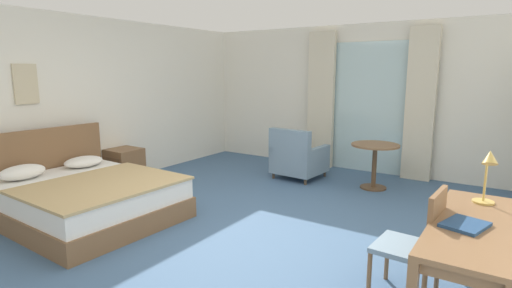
{
  "coord_description": "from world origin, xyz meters",
  "views": [
    {
      "loc": [
        2.6,
        -3.41,
        1.78
      ],
      "look_at": [
        0.21,
        0.21,
        0.98
      ],
      "focal_mm": 27.98,
      "sensor_mm": 36.0,
      "label": 1
    }
  ],
  "objects": [
    {
      "name": "writing_desk",
      "position": [
        2.42,
        -0.37,
        0.65
      ],
      "size": [
        0.54,
        1.55,
        0.74
      ],
      "color": "brown",
      "rests_on": "ground"
    },
    {
      "name": "bed",
      "position": [
        -1.71,
        -0.68,
        0.27
      ],
      "size": [
        2.09,
        1.76,
        1.02
      ],
      "color": "brown",
      "rests_on": "ground"
    },
    {
      "name": "nightstand",
      "position": [
        -2.58,
        0.61,
        0.28
      ],
      "size": [
        0.47,
        0.48,
        0.56
      ],
      "color": "brown",
      "rests_on": "ground"
    },
    {
      "name": "wall_back",
      "position": [
        0.0,
        3.6,
        1.29
      ],
      "size": [
        5.9,
        0.12,
        2.58
      ],
      "primitive_type": "cube",
      "color": "white",
      "rests_on": "ground"
    },
    {
      "name": "closed_book",
      "position": [
        2.37,
        -0.48,
        0.75
      ],
      "size": [
        0.31,
        0.36,
        0.02
      ],
      "primitive_type": "cube",
      "rotation": [
        0.0,
        0.0,
        -0.28
      ],
      "color": "navy",
      "rests_on": "writing_desk"
    },
    {
      "name": "curtain_panel_right",
      "position": [
        1.26,
        3.42,
        1.24
      ],
      "size": [
        0.46,
        0.1,
        2.48
      ],
      "primitive_type": "cube",
      "color": "beige",
      "rests_on": "ground"
    },
    {
      "name": "armchair_by_window",
      "position": [
        -0.4,
        2.4,
        0.34
      ],
      "size": [
        0.79,
        0.81,
        0.86
      ],
      "color": "gray",
      "rests_on": "ground"
    },
    {
      "name": "desk_chair",
      "position": [
        2.05,
        -0.34,
        0.5
      ],
      "size": [
        0.47,
        0.47,
        0.92
      ],
      "color": "gray",
      "rests_on": "ground"
    },
    {
      "name": "round_cafe_table",
      "position": [
        0.84,
        2.52,
        0.51
      ],
      "size": [
        0.71,
        0.71,
        0.69
      ],
      "color": "brown",
      "rests_on": "ground"
    },
    {
      "name": "curtain_panel_left",
      "position": [
        -0.47,
        3.42,
        1.24
      ],
      "size": [
        0.49,
        0.1,
        2.48
      ],
      "primitive_type": "cube",
      "color": "beige",
      "rests_on": "ground"
    },
    {
      "name": "ground",
      "position": [
        0.0,
        0.0,
        -0.05
      ],
      "size": [
        6.3,
        7.71,
        0.1
      ],
      "primitive_type": "cube",
      "color": "#426084"
    },
    {
      "name": "framed_picture",
      "position": [
        -2.81,
        -0.68,
        1.61
      ],
      "size": [
        0.03,
        0.31,
        0.52
      ],
      "color": "beige"
    },
    {
      "name": "desk_lamp",
      "position": [
        2.45,
        0.06,
        1.04
      ],
      "size": [
        0.16,
        0.28,
        0.47
      ],
      "color": "tan",
      "rests_on": "writing_desk"
    },
    {
      "name": "balcony_glass_door",
      "position": [
        0.4,
        3.52,
        1.14
      ],
      "size": [
        1.29,
        0.02,
        2.27
      ],
      "primitive_type": "cube",
      "color": "silver",
      "rests_on": "ground"
    },
    {
      "name": "wall_left",
      "position": [
        -2.89,
        0.0,
        1.29
      ],
      "size": [
        0.12,
        7.31,
        2.58
      ],
      "primitive_type": "cube",
      "color": "white",
      "rests_on": "ground"
    }
  ]
}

